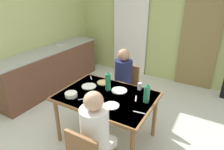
% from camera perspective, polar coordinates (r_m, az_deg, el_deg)
% --- Properties ---
extents(ground_plane, '(6.93, 6.93, 0.00)m').
position_cam_1_polar(ground_plane, '(3.25, -5.44, -16.84)').
color(ground_plane, silver).
extents(wall_back, '(4.36, 0.10, 2.53)m').
position_cam_1_polar(wall_back, '(4.94, 12.46, 13.54)').
color(wall_back, '#B1BC6F').
rests_on(wall_back, ground_plane).
extents(wall_left, '(0.10, 4.00, 2.53)m').
position_cam_1_polar(wall_left, '(4.51, -23.52, 11.16)').
color(wall_left, '#B6BE73').
rests_on(wall_left, ground_plane).
extents(door_wooden, '(0.80, 0.05, 2.00)m').
position_cam_1_polar(door_wooden, '(4.71, 23.86, 8.26)').
color(door_wooden, olive).
rests_on(door_wooden, ground_plane).
extents(curtain_panel, '(0.90, 0.03, 2.12)m').
position_cam_1_polar(curtain_panel, '(5.10, 5.22, 12.00)').
color(curtain_panel, white).
rests_on(curtain_panel, ground_plane).
extents(kitchen_counter, '(0.61, 2.60, 0.91)m').
position_cam_1_polar(kitchen_counter, '(4.62, -17.26, 1.74)').
color(kitchen_counter, brown).
rests_on(kitchen_counter, ground_plane).
extents(dining_table, '(1.32, 0.95, 0.75)m').
position_cam_1_polar(dining_table, '(2.79, -1.55, -7.19)').
color(dining_table, brown).
rests_on(dining_table, ground_plane).
extents(chair_far_diner, '(0.40, 0.40, 0.87)m').
position_cam_1_polar(chair_far_diner, '(3.55, 4.08, -3.21)').
color(chair_far_diner, brown).
rests_on(chair_far_diner, ground_plane).
extents(person_near_diner, '(0.30, 0.37, 0.77)m').
position_cam_1_polar(person_near_diner, '(2.13, -4.80, -15.16)').
color(person_near_diner, silver).
rests_on(person_near_diner, ground_plane).
extents(person_far_diner, '(0.30, 0.37, 0.77)m').
position_cam_1_polar(person_far_diner, '(3.32, 3.19, 0.20)').
color(person_far_diner, '#1A234F').
rests_on(person_far_diner, ground_plane).
extents(water_bottle_green_near, '(0.08, 0.08, 0.27)m').
position_cam_1_polar(water_bottle_green_near, '(2.57, 10.04, -5.31)').
color(water_bottle_green_near, '#297B53').
rests_on(water_bottle_green_near, dining_table).
extents(water_bottle_green_far, '(0.08, 0.08, 0.29)m').
position_cam_1_polar(water_bottle_green_far, '(2.82, -1.19, -1.92)').
color(water_bottle_green_far, '#24824C').
rests_on(water_bottle_green_far, dining_table).
extents(serving_bowl_center, '(0.17, 0.17, 0.05)m').
position_cam_1_polar(serving_bowl_center, '(2.77, -11.77, -5.57)').
color(serving_bowl_center, silver).
rests_on(serving_bowl_center, dining_table).
extents(dinner_plate_near_left, '(0.20, 0.20, 0.01)m').
position_cam_1_polar(dinner_plate_near_left, '(2.51, -0.16, -8.84)').
color(dinner_plate_near_left, white).
rests_on(dinner_plate_near_left, dining_table).
extents(dinner_plate_near_right, '(0.22, 0.22, 0.01)m').
position_cam_1_polar(dinner_plate_near_right, '(2.99, -6.70, -3.26)').
color(dinner_plate_near_right, white).
rests_on(dinner_plate_near_right, dining_table).
extents(dinner_plate_far_center, '(0.23, 0.23, 0.01)m').
position_cam_1_polar(dinner_plate_far_center, '(2.86, 2.11, -4.49)').
color(dinner_plate_far_center, white).
rests_on(dinner_plate_far_center, dining_table).
extents(drinking_glass_by_near_diner, '(0.06, 0.06, 0.11)m').
position_cam_1_polar(drinking_glass_by_near_diner, '(2.90, 8.03, -3.26)').
color(drinking_glass_by_near_diner, silver).
rests_on(drinking_glass_by_near_diner, dining_table).
extents(bread_plate_sliced, '(0.19, 0.19, 0.02)m').
position_cam_1_polar(bread_plate_sliced, '(3.08, -2.56, -2.22)').
color(bread_plate_sliced, '#DBB77A').
rests_on(bread_plate_sliced, dining_table).
extents(cutlery_knife_near, '(0.11, 0.12, 0.00)m').
position_cam_1_polar(cutlery_knife_near, '(2.69, -8.17, -6.87)').
color(cutlery_knife_near, silver).
rests_on(cutlery_knife_near, dining_table).
extents(cutlery_fork_near, '(0.07, 0.15, 0.00)m').
position_cam_1_polar(cutlery_fork_near, '(2.69, 6.93, -6.80)').
color(cutlery_fork_near, silver).
rests_on(cutlery_fork_near, dining_table).
extents(cutlery_knife_far, '(0.11, 0.12, 0.00)m').
position_cam_1_polar(cutlery_knife_far, '(3.28, -6.10, -0.78)').
color(cutlery_knife_far, silver).
rests_on(cutlery_knife_far, dining_table).
extents(cutlery_fork_far, '(0.15, 0.04, 0.00)m').
position_cam_1_polar(cutlery_fork_far, '(2.42, 7.89, -10.71)').
color(cutlery_fork_far, silver).
rests_on(cutlery_fork_far, dining_table).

